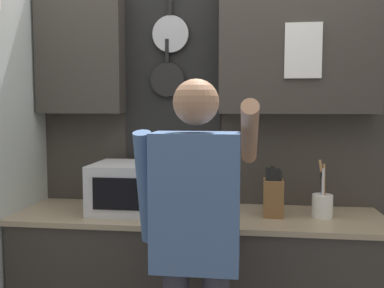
{
  "coord_description": "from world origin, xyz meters",
  "views": [
    {
      "loc": [
        0.27,
        -2.4,
        1.51
      ],
      "look_at": [
        -0.06,
        0.18,
        1.28
      ],
      "focal_mm": 40.0,
      "sensor_mm": 36.0,
      "label": 1
    }
  ],
  "objects_px": {
    "microwave": "(136,187)",
    "knife_block": "(273,197)",
    "utensil_crock": "(322,204)",
    "person": "(196,230)"
  },
  "relations": [
    {
      "from": "microwave",
      "to": "person",
      "type": "height_order",
      "value": "person"
    },
    {
      "from": "microwave",
      "to": "person",
      "type": "bearing_deg",
      "value": -53.76
    },
    {
      "from": "microwave",
      "to": "person",
      "type": "distance_m",
      "value": 0.72
    },
    {
      "from": "utensil_crock",
      "to": "person",
      "type": "height_order",
      "value": "person"
    },
    {
      "from": "knife_block",
      "to": "utensil_crock",
      "type": "height_order",
      "value": "utensil_crock"
    },
    {
      "from": "microwave",
      "to": "knife_block",
      "type": "height_order",
      "value": "knife_block"
    },
    {
      "from": "microwave",
      "to": "knife_block",
      "type": "xyz_separation_m",
      "value": [
        0.79,
        0.0,
        -0.03
      ]
    },
    {
      "from": "utensil_crock",
      "to": "person",
      "type": "bearing_deg",
      "value": -137.86
    },
    {
      "from": "utensil_crock",
      "to": "person",
      "type": "distance_m",
      "value": 0.86
    },
    {
      "from": "microwave",
      "to": "utensil_crock",
      "type": "distance_m",
      "value": 1.06
    }
  ]
}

